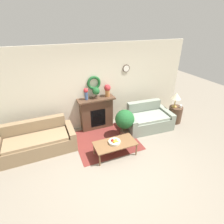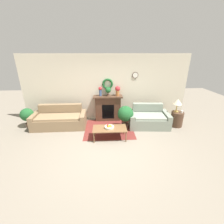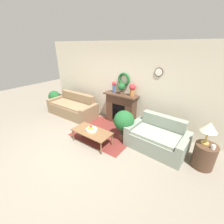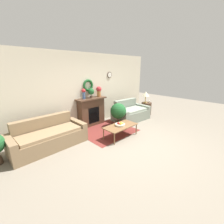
% 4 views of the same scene
% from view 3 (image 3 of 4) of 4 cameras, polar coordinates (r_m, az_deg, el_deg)
% --- Properties ---
extents(ground_plane, '(16.00, 16.00, 0.00)m').
position_cam_3_polar(ground_plane, '(4.12, -15.53, -15.61)').
color(ground_plane, gray).
extents(floor_rug, '(1.82, 1.66, 0.01)m').
position_cam_3_polar(floor_rug, '(4.87, -1.99, -7.71)').
color(floor_rug, maroon).
rests_on(floor_rug, ground_plane).
extents(wall_back, '(6.80, 0.14, 2.70)m').
position_cam_3_polar(wall_back, '(5.19, 4.12, 10.57)').
color(wall_back, beige).
rests_on(wall_back, ground_plane).
extents(fireplace, '(1.19, 0.41, 1.08)m').
position_cam_3_polar(fireplace, '(5.24, 3.40, 1.39)').
color(fireplace, '#4C3323').
rests_on(fireplace, ground_plane).
extents(couch_left, '(2.02, 0.90, 0.83)m').
position_cam_3_polar(couch_left, '(6.14, -14.65, 1.63)').
color(couch_left, '#846B4C').
rests_on(couch_left, ground_plane).
extents(loveseat_right, '(1.59, 1.02, 0.83)m').
position_cam_3_polar(loveseat_right, '(4.25, 16.83, -9.42)').
color(loveseat_right, gray).
rests_on(loveseat_right, ground_plane).
extents(coffee_table, '(1.12, 0.56, 0.39)m').
position_cam_3_polar(coffee_table, '(4.24, -7.70, -7.60)').
color(coffee_table, brown).
rests_on(coffee_table, ground_plane).
extents(fruit_bowl, '(0.32, 0.32, 0.12)m').
position_cam_3_polar(fruit_bowl, '(4.22, -7.82, -6.61)').
color(fruit_bowl, beige).
rests_on(fruit_bowl, coffee_table).
extents(side_table_by_loveseat, '(0.47, 0.47, 0.58)m').
position_cam_3_polar(side_table_by_loveseat, '(4.09, 31.64, -14.03)').
color(side_table_by_loveseat, '#4C3323').
rests_on(side_table_by_loveseat, ground_plane).
extents(table_lamp, '(0.34, 0.34, 0.52)m').
position_cam_3_polar(table_lamp, '(3.78, 33.14, -5.00)').
color(table_lamp, '#B28E42').
rests_on(table_lamp, side_table_by_loveseat).
extents(mug, '(0.08, 0.08, 0.09)m').
position_cam_3_polar(mug, '(3.84, 34.18, -11.03)').
color(mug, silver).
rests_on(mug, side_table_by_loveseat).
extents(vase_on_mantel_left, '(0.14, 0.14, 0.37)m').
position_cam_3_polar(vase_on_mantel_left, '(5.16, 0.76, 9.87)').
color(vase_on_mantel_left, '#3D5684').
rests_on(vase_on_mantel_left, fireplace).
extents(vase_on_mantel_right, '(0.21, 0.21, 0.39)m').
position_cam_3_polar(vase_on_mantel_right, '(4.81, 7.76, 8.67)').
color(vase_on_mantel_right, '#AD6B38').
rests_on(vase_on_mantel_right, fireplace).
extents(potted_plant_on_mantel, '(0.23, 0.23, 0.36)m').
position_cam_3_polar(potted_plant_on_mantel, '(4.98, 3.66, 9.34)').
color(potted_plant_on_mantel, brown).
rests_on(potted_plant_on_mantel, fireplace).
extents(potted_plant_floor_by_couch, '(0.50, 0.50, 0.76)m').
position_cam_3_polar(potted_plant_floor_by_couch, '(7.04, -21.08, 5.30)').
color(potted_plant_floor_by_couch, brown).
rests_on(potted_plant_floor_by_couch, ground_plane).
extents(potted_plant_floor_by_loveseat, '(0.59, 0.59, 0.90)m').
position_cam_3_polar(potted_plant_floor_by_loveseat, '(4.29, 4.57, -3.69)').
color(potted_plant_floor_by_loveseat, brown).
rests_on(potted_plant_floor_by_loveseat, ground_plane).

